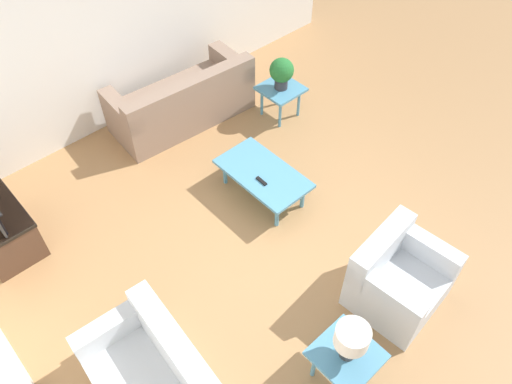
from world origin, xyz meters
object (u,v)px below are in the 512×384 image
object	(u,v)px
coffee_table	(263,175)
table_lamp	(351,339)
armchair	(397,278)
loveseat	(155,379)
side_table_lamp	(346,357)
potted_plant	(282,72)
sofa	(183,102)
side_table_plant	(281,92)

from	to	relation	value
coffee_table	table_lamp	size ratio (longest dim) A/B	2.71
armchair	loveseat	xyz separation A→B (m)	(0.79, 2.36, -0.01)
armchair	table_lamp	world-z (taller)	table_lamp
armchair	loveseat	size ratio (longest dim) A/B	0.73
loveseat	table_lamp	xyz separation A→B (m)	(-1.00, -1.33, 0.43)
loveseat	side_table_lamp	xyz separation A→B (m)	(-1.00, -1.33, 0.08)
potted_plant	coffee_table	bearing A→B (deg)	127.97
sofa	potted_plant	xyz separation A→B (m)	(-0.82, -1.07, 0.41)
side_table_plant	side_table_lamp	size ratio (longest dim) A/B	1.00
sofa	coffee_table	size ratio (longest dim) A/B	1.77
loveseat	side_table_lamp	world-z (taller)	loveseat
side_table_plant	loveseat	bearing A→B (deg)	120.49
sofa	side_table_plant	xyz separation A→B (m)	(-0.82, -1.07, 0.09)
loveseat	side_table_plant	bearing A→B (deg)	124.96
armchair	side_table_lamp	distance (m)	1.05
side_table_lamp	table_lamp	size ratio (longest dim) A/B	1.30
table_lamp	side_table_lamp	bearing A→B (deg)	123.69
loveseat	sofa	bearing A→B (deg)	143.98
armchair	side_table_lamp	size ratio (longest dim) A/B	1.73
armchair	potted_plant	size ratio (longest dim) A/B	2.09
side_table_lamp	potted_plant	world-z (taller)	potted_plant
loveseat	potted_plant	size ratio (longest dim) A/B	2.85
loveseat	potted_plant	xyz separation A→B (m)	(2.11, -3.58, 0.41)
armchair	potted_plant	world-z (taller)	potted_plant
loveseat	coffee_table	world-z (taller)	loveseat
side_table_lamp	coffee_table	bearing A→B (deg)	-25.35
armchair	side_table_plant	distance (m)	3.15
coffee_table	loveseat	bearing A→B (deg)	116.04
potted_plant	side_table_plant	bearing A→B (deg)	-26.57
side_table_lamp	table_lamp	xyz separation A→B (m)	(0.00, -0.00, 0.34)
side_table_plant	side_table_lamp	world-z (taller)	same
side_table_lamp	table_lamp	world-z (taller)	table_lamp
armchair	side_table_plant	bearing A→B (deg)	62.26
armchair	side_table_plant	xyz separation A→B (m)	(2.90, -1.22, 0.07)
armchair	table_lamp	size ratio (longest dim) A/B	2.24
loveseat	table_lamp	world-z (taller)	table_lamp
sofa	table_lamp	size ratio (longest dim) A/B	4.80
side_table_plant	table_lamp	size ratio (longest dim) A/B	1.30
sofa	coffee_table	bearing A→B (deg)	89.13
loveseat	armchair	bearing A→B (deg)	75.88
sofa	potted_plant	bearing A→B (deg)	146.57
side_table_plant	table_lamp	xyz separation A→B (m)	(-3.10, 2.25, 0.34)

